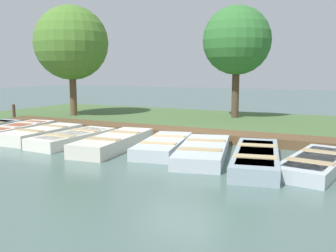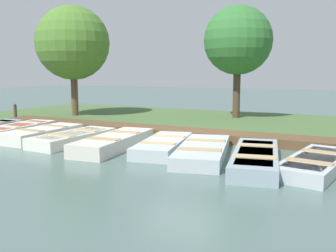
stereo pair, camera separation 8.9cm
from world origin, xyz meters
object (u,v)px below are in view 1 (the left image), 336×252
(rowboat_2, at_px, (42,134))
(rowboat_7, at_px, (256,158))
(rowboat_5, at_px, (164,145))
(rowboat_4, at_px, (114,142))
(rowboat_6, at_px, (203,151))
(rowboat_8, at_px, (317,163))
(park_tree_left, at_px, (237,41))
(rowboat_3, at_px, (73,138))
(rowboat_1, at_px, (18,130))
(park_tree_far_left, at_px, (71,43))
(mooring_post_near, at_px, (14,114))

(rowboat_2, height_order, rowboat_7, rowboat_2)
(rowboat_5, bearing_deg, rowboat_2, -99.43)
(rowboat_4, distance_m, rowboat_6, 2.77)
(rowboat_8, relative_size, park_tree_left, 0.64)
(rowboat_7, bearing_deg, rowboat_3, -103.37)
(rowboat_1, bearing_deg, rowboat_7, 79.06)
(rowboat_8, xyz_separation_m, park_tree_left, (-7.44, -4.10, 3.45))
(rowboat_4, xyz_separation_m, park_tree_left, (-7.50, 1.49, 3.40))
(rowboat_4, distance_m, rowboat_7, 4.23)
(rowboat_1, relative_size, park_tree_far_left, 0.58)
(rowboat_5, xyz_separation_m, park_tree_far_left, (-4.59, -7.14, 3.40))
(rowboat_4, xyz_separation_m, rowboat_5, (-0.34, 1.47, -0.03))
(rowboat_6, distance_m, mooring_post_near, 10.03)
(rowboat_5, height_order, rowboat_7, rowboat_7)
(rowboat_4, relative_size, rowboat_6, 0.98)
(rowboat_6, xyz_separation_m, park_tree_left, (-7.38, -1.28, 3.44))
(mooring_post_near, bearing_deg, rowboat_1, 50.27)
(rowboat_8, height_order, park_tree_left, park_tree_left)
(park_tree_far_left, xyz_separation_m, park_tree_left, (-2.57, 7.16, 0.04))
(rowboat_7, height_order, rowboat_8, rowboat_7)
(rowboat_2, height_order, park_tree_far_left, park_tree_far_left)
(rowboat_5, distance_m, park_tree_left, 7.95)
(rowboat_1, distance_m, rowboat_4, 4.47)
(rowboat_5, xyz_separation_m, rowboat_7, (0.48, 2.76, 0.01))
(rowboat_4, height_order, rowboat_8, rowboat_4)
(rowboat_2, bearing_deg, rowboat_8, 88.79)
(rowboat_7, bearing_deg, rowboat_6, -111.20)
(rowboat_7, height_order, park_tree_far_left, park_tree_far_left)
(rowboat_4, distance_m, rowboat_8, 5.59)
(rowboat_2, height_order, rowboat_5, rowboat_2)
(rowboat_5, bearing_deg, mooring_post_near, -116.14)
(rowboat_3, height_order, rowboat_5, rowboat_3)
(rowboat_1, height_order, rowboat_7, rowboat_1)
(rowboat_2, relative_size, rowboat_7, 0.78)
(rowboat_3, bearing_deg, mooring_post_near, -112.41)
(rowboat_3, bearing_deg, rowboat_4, 89.34)
(rowboat_5, bearing_deg, park_tree_far_left, -134.31)
(mooring_post_near, bearing_deg, park_tree_left, 120.46)
(rowboat_2, xyz_separation_m, mooring_post_near, (-2.36, -3.95, 0.24))
(rowboat_1, distance_m, rowboat_6, 7.22)
(rowboat_6, relative_size, rowboat_7, 0.96)
(rowboat_6, relative_size, park_tree_left, 0.69)
(rowboat_1, xyz_separation_m, rowboat_7, (0.58, 8.68, -0.01))
(rowboat_5, distance_m, rowboat_7, 2.80)
(rowboat_1, bearing_deg, rowboat_3, 75.59)
(rowboat_3, relative_size, rowboat_6, 0.85)
(rowboat_7, relative_size, mooring_post_near, 4.24)
(rowboat_5, height_order, park_tree_left, park_tree_left)
(rowboat_6, bearing_deg, mooring_post_near, -117.74)
(rowboat_8, bearing_deg, rowboat_2, -81.30)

